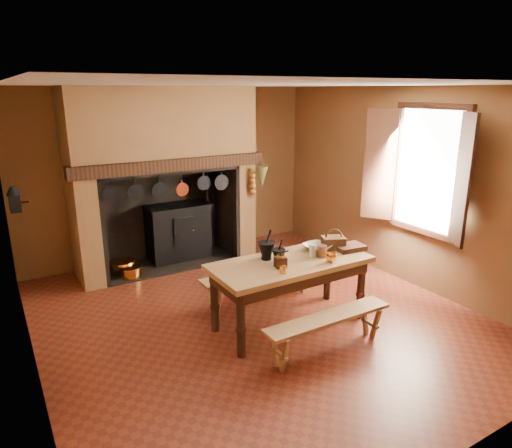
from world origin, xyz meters
The scene contains 28 objects.
floor centered at (0.00, 0.00, 0.00)m, with size 5.50×5.50×0.00m, color maroon.
ceiling centered at (0.00, 0.00, 2.80)m, with size 5.50×5.50×0.00m, color silver.
back_wall centered at (0.00, 2.75, 1.40)m, with size 5.00×0.02×2.80m, color brown.
wall_left centered at (-2.50, 0.00, 1.40)m, with size 0.02×5.50×2.80m, color brown.
wall_right centered at (2.50, 0.00, 1.40)m, with size 0.02×5.50×2.80m, color brown.
wall_front centered at (0.00, -2.75, 1.40)m, with size 5.00×0.02×2.80m, color brown.
chimney_breast centered at (-0.30, 2.31, 1.81)m, with size 2.95×0.96×2.80m.
iron_range centered at (-0.04, 2.45, 0.48)m, with size 1.12×0.55×1.60m.
hearth_pans centered at (-1.05, 2.22, 0.09)m, with size 0.51×0.62×0.20m.
hanging_pans centered at (-0.34, 1.81, 1.36)m, with size 1.92×0.29×0.27m.
onion_string centered at (1.00, 1.79, 1.33)m, with size 0.12×0.10×0.46m, color #99581C, non-canonical shape.
herb_bunch centered at (1.18, 1.79, 1.38)m, with size 0.20×0.20×0.35m, color #5E6B32.
window centered at (2.35, -0.40, 1.70)m, with size 0.39×1.75×1.76m.
wall_coffee_mill centered at (-2.42, 1.55, 1.52)m, with size 0.23×0.16×0.31m.
work_table centered at (0.25, -0.36, 0.69)m, with size 1.90×0.84×0.82m.
bench_front centered at (0.25, -1.08, 0.32)m, with size 1.53×0.27×0.43m.
bench_back centered at (0.25, 0.32, 0.35)m, with size 1.65×0.29×0.46m.
mortar_large centered at (0.03, -0.18, 0.94)m, with size 0.21×0.21×0.36m.
mortar_small centered at (0.10, -0.34, 0.91)m, with size 0.16×0.16×0.27m.
coffee_grinder centered at (0.03, -0.47, 0.89)m, with size 0.17×0.14×0.19m.
brass_mug_a centered at (-0.04, -0.64, 0.87)m, with size 0.08×0.08×0.09m, color orange.
brass_mug_b centered at (0.08, -0.12, 0.86)m, with size 0.07×0.07×0.08m, color orange.
mixing_bowl centered at (0.73, -0.24, 0.86)m, with size 0.33×0.33×0.08m, color #B2A989.
stoneware_crock centered at (0.64, -0.45, 0.90)m, with size 0.11×0.11×0.14m, color brown.
glass_jar centered at (0.54, -0.39, 0.90)m, with size 0.09×0.09×0.16m, color beige.
wicker_basket centered at (0.95, -0.29, 0.91)m, with size 0.33×0.29×0.26m.
wooden_tray centered at (1.10, -0.43, 0.85)m, with size 0.36×0.26×0.06m, color #361A11.
brass_cup centered at (0.63, -0.63, 0.87)m, with size 0.13×0.13×0.10m, color orange.
Camera 1 is at (-2.66, -4.44, 2.75)m, focal length 32.00 mm.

